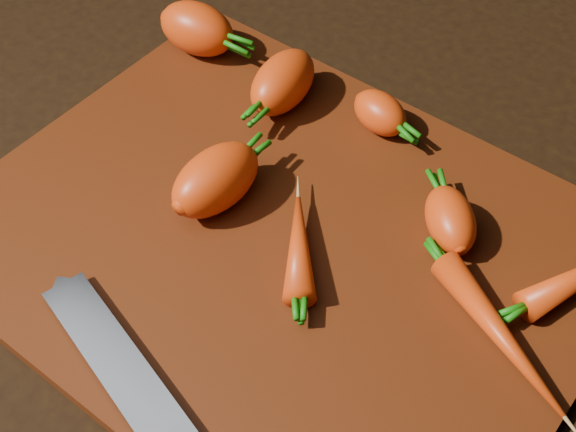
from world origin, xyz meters
The scene contains 10 objects.
ground centered at (0.00, 0.00, -0.01)m, with size 2.00×2.00×0.01m, color black.
cutting_board centered at (0.00, 0.00, 0.01)m, with size 0.50×0.40×0.01m, color #592008.
carrot_0 centered at (-0.21, 0.14, 0.04)m, with size 0.08×0.05×0.05m, color #E13F0D.
carrot_1 centered at (-0.10, 0.13, 0.04)m, with size 0.08×0.05×0.05m, color #E13F0D.
carrot_2 centered at (-0.07, 0.00, 0.04)m, with size 0.09×0.05×0.05m, color #E13F0D.
carrot_3 centered at (-0.01, 0.16, 0.03)m, with size 0.06×0.04×0.04m, color #E13F0D.
carrot_4 centered at (0.10, 0.09, 0.03)m, with size 0.07×0.04×0.04m, color #E13F0D.
carrot_6 centered at (0.19, 0.02, 0.02)m, with size 0.14×0.03×0.03m, color #E13F0D.
carrot_7 centered at (0.02, -0.01, 0.03)m, with size 0.10×0.03×0.03m, color #E13F0D.
knife centered at (0.01, -0.17, 0.02)m, with size 0.30×0.11×0.02m.
Camera 1 is at (0.25, -0.32, 0.52)m, focal length 50.00 mm.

